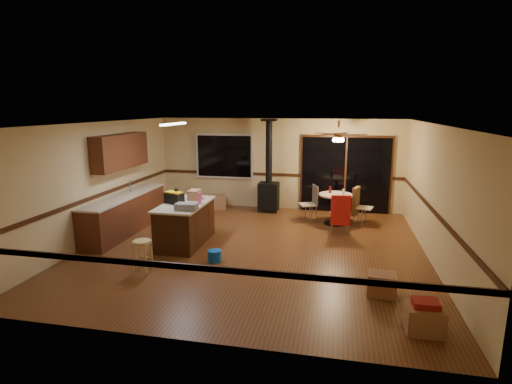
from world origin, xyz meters
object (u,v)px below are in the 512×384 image
(chair_near, at_px, (341,210))
(chair_left, at_px, (312,199))
(dining_table, at_px, (336,204))
(toolbox_grey, at_px, (186,207))
(kitchen_island, at_px, (185,223))
(blue_bucket, at_px, (215,256))
(wood_stove, at_px, (269,186))
(box_corner_a, at_px, (424,319))
(chair_right, at_px, (357,201))
(toolbox_black, at_px, (174,198))
(box_corner_b, at_px, (382,284))
(box_under_window, at_px, (217,202))
(bar_stool, at_px, (142,256))

(chair_near, bearing_deg, chair_left, 125.26)
(dining_table, bearing_deg, toolbox_grey, -137.58)
(kitchen_island, height_order, chair_left, chair_left)
(blue_bucket, height_order, chair_near, chair_near)
(chair_left, distance_m, chair_near, 1.25)
(wood_stove, relative_size, box_corner_a, 5.29)
(chair_right, bearing_deg, blue_bucket, -131.55)
(blue_bucket, height_order, box_corner_a, box_corner_a)
(box_corner_a, bearing_deg, toolbox_grey, 152.48)
(toolbox_black, bearing_deg, box_corner_b, -21.40)
(chair_left, distance_m, box_under_window, 2.93)
(kitchen_island, xyz_separation_m, bar_stool, (-0.21, -1.57, -0.16))
(chair_right, relative_size, box_under_window, 1.40)
(blue_bucket, relative_size, box_under_window, 0.53)
(box_under_window, height_order, box_corner_a, box_under_window)
(wood_stove, xyz_separation_m, toolbox_black, (-1.51, -3.10, 0.28))
(toolbox_black, relative_size, chair_right, 0.59)
(toolbox_grey, relative_size, box_under_window, 0.87)
(toolbox_grey, distance_m, box_corner_b, 3.95)
(chair_near, relative_size, box_under_window, 1.40)
(chair_right, bearing_deg, box_corner_b, -86.41)
(chair_left, bearing_deg, box_corner_b, -70.93)
(toolbox_grey, bearing_deg, chair_left, 50.46)
(dining_table, bearing_deg, chair_near, -82.26)
(toolbox_grey, bearing_deg, box_under_window, 97.77)
(dining_table, xyz_separation_m, chair_near, (0.12, -0.88, 0.07))
(bar_stool, bearing_deg, box_corner_a, -13.44)
(bar_stool, xyz_separation_m, chair_left, (2.77, 3.87, 0.30))
(toolbox_black, relative_size, dining_table, 0.49)
(box_corner_b, bearing_deg, box_under_window, 131.44)
(bar_stool, xyz_separation_m, blue_bucket, (1.13, 0.70, -0.18))
(chair_left, height_order, box_corner_a, chair_left)
(chair_near, bearing_deg, dining_table, 97.74)
(blue_bucket, bearing_deg, chair_left, 62.58)
(wood_stove, distance_m, chair_left, 1.48)
(chair_left, bearing_deg, toolbox_grey, -129.54)
(toolbox_grey, bearing_deg, chair_near, 30.44)
(blue_bucket, bearing_deg, kitchen_island, 136.88)
(dining_table, height_order, chair_left, chair_left)
(kitchen_island, height_order, chair_right, chair_right)
(wood_stove, bearing_deg, dining_table, -25.58)
(blue_bucket, relative_size, box_corner_a, 0.55)
(toolbox_black, distance_m, box_under_window, 3.21)
(toolbox_grey, relative_size, chair_near, 0.62)
(toolbox_grey, relative_size, box_corner_b, 0.99)
(toolbox_black, distance_m, dining_table, 4.06)
(wood_stove, bearing_deg, blue_bucket, -95.49)
(wood_stove, xyz_separation_m, box_under_window, (-1.54, 0.01, -0.53))
(dining_table, bearing_deg, kitchen_island, -145.74)
(box_under_window, relative_size, box_corner_b, 1.14)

